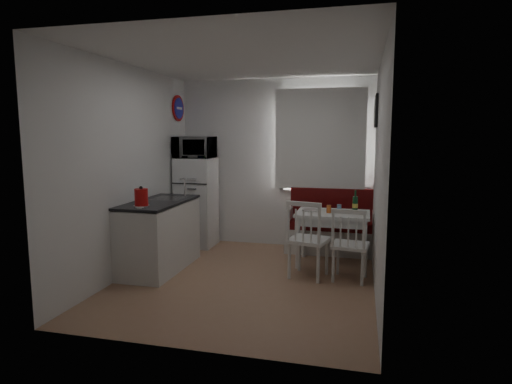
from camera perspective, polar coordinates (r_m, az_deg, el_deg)
floor at (r=5.28m, az=-1.34°, el=-11.62°), size 3.00×3.50×0.02m
ceiling at (r=5.06m, az=-1.44°, el=17.40°), size 3.00×3.50×0.02m
wall_back at (r=6.71m, az=2.54°, el=3.85°), size 3.00×0.02×2.60m
wall_front at (r=3.36m, az=-9.24°, el=-0.04°), size 3.00×0.02×2.60m
wall_left at (r=5.59m, az=-16.42°, el=2.79°), size 0.02×3.50×2.60m
wall_right at (r=4.84m, az=16.04°, el=2.09°), size 0.02×3.50×2.60m
window at (r=6.56m, az=8.55°, el=6.53°), size 1.22×0.06×1.47m
curtain at (r=6.49m, az=8.50°, el=6.96°), size 1.35×0.02×1.50m
kitchen_counter at (r=5.71m, az=-12.69°, el=-5.57°), size 0.62×1.32×1.16m
wall_sign at (r=6.86m, az=-10.28°, el=10.93°), size 0.03×0.40×0.40m
picture_frame at (r=5.92m, az=15.67°, el=10.34°), size 0.04×0.52×0.42m
bench at (r=6.49m, az=9.96°, el=-5.20°), size 1.32×0.51×0.94m
dining_table at (r=5.80m, az=10.18°, el=-3.46°), size 0.96×0.68×0.72m
chair_left at (r=5.18m, az=6.91°, el=-5.21°), size 0.54×0.52×0.52m
chair_right at (r=5.16m, az=12.46°, el=-5.90°), size 0.46×0.45×0.48m
fridge at (r=6.77m, az=-7.92°, el=-1.34°), size 0.55×0.55×1.39m
microwave at (r=6.65m, az=-8.21°, el=5.91°), size 0.60×0.40×0.33m
kettle at (r=5.12m, az=-15.05°, el=-0.71°), size 0.18×0.18×0.25m
wine_bottle at (r=5.85m, az=13.09°, el=-1.19°), size 0.07×0.07×0.29m
drinking_glass_orange at (r=5.73m, az=9.68°, el=-2.24°), size 0.06×0.06×0.10m
drinking_glass_blue at (r=5.82m, az=11.03°, el=-2.13°), size 0.06×0.06×0.10m
plate at (r=5.83m, az=7.27°, el=-2.45°), size 0.23×0.23×0.02m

